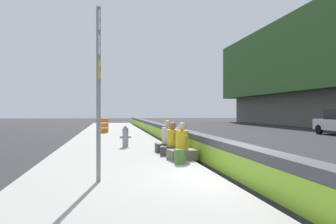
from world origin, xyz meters
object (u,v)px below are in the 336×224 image
(fire_hydrant, at_px, (125,136))
(seated_person_middle, at_px, (172,145))
(route_sign_post, at_px, (99,80))
(seated_person_foreground, at_px, (182,148))
(seated_person_rear, at_px, (167,142))
(construction_barrel, at_px, (105,125))
(backpack, at_px, (180,157))

(fire_hydrant, height_order, seated_person_middle, seated_person_middle)
(route_sign_post, height_order, seated_person_foreground, route_sign_post)
(fire_hydrant, height_order, seated_person_rear, seated_person_rear)
(seated_person_rear, distance_m, construction_barrel, 13.01)
(route_sign_post, height_order, seated_person_rear, route_sign_post)
(construction_barrel, bearing_deg, seated_person_rear, -169.51)
(seated_person_middle, distance_m, backpack, 2.11)
(seated_person_rear, xyz_separation_m, backpack, (-3.15, 0.13, -0.16))
(seated_person_foreground, bearing_deg, backpack, 165.05)
(construction_barrel, bearing_deg, backpack, -172.01)
(seated_person_rear, relative_size, construction_barrel, 1.18)
(backpack, bearing_deg, fire_hydrant, 13.81)
(seated_person_rear, xyz_separation_m, construction_barrel, (12.79, 2.37, 0.13))
(seated_person_rear, relative_size, backpack, 2.80)
(construction_barrel, bearing_deg, fire_hydrant, -174.88)
(route_sign_post, distance_m, fire_hydrant, 7.81)
(fire_hydrant, xyz_separation_m, seated_person_foreground, (-4.30, -1.52, -0.10))
(seated_person_middle, bearing_deg, backpack, 176.00)
(route_sign_post, relative_size, backpack, 9.00)
(seated_person_foreground, height_order, backpack, seated_person_foreground)
(route_sign_post, height_order, seated_person_middle, route_sign_post)
(fire_hydrant, bearing_deg, route_sign_post, 173.58)
(backpack, bearing_deg, construction_barrel, 7.99)
(fire_hydrant, relative_size, backpack, 2.20)
(seated_person_rear, bearing_deg, construction_barrel, 10.49)
(seated_person_foreground, distance_m, seated_person_rear, 2.26)
(seated_person_foreground, relative_size, seated_person_rear, 0.99)
(backpack, relative_size, construction_barrel, 0.42)
(fire_hydrant, height_order, backpack, fire_hydrant)
(seated_person_foreground, height_order, seated_person_rear, seated_person_rear)
(seated_person_middle, xyz_separation_m, backpack, (-2.10, 0.15, -0.14))
(seated_person_foreground, xyz_separation_m, construction_barrel, (15.05, 2.48, 0.13))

